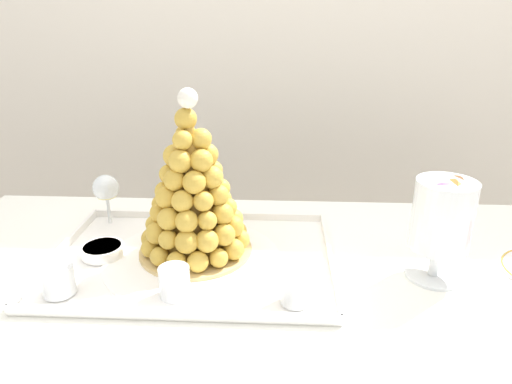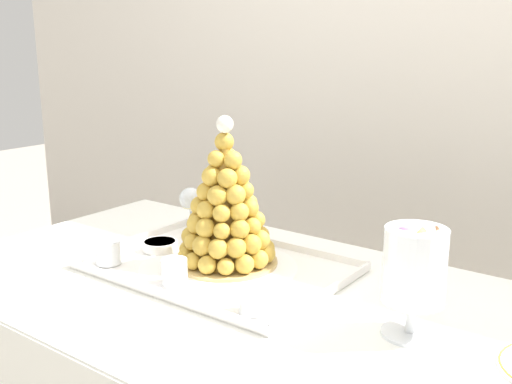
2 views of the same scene
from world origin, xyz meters
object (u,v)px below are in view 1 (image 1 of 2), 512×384
Objects in this scene: serving_tray at (193,259)px; dessert_cup_mid_left at (175,283)px; creme_brulee_ramekin at (103,250)px; dessert_cup_centre at (295,290)px; dessert_cup_left at (58,281)px; macaron_goblet at (442,217)px; wine_glass at (106,190)px; croquembouche at (193,193)px.

serving_tray is 0.15m from dessert_cup_mid_left.
creme_brulee_ramekin reaches higher than serving_tray.
dessert_cup_left is at bearing 179.08° from dessert_cup_centre.
dessert_cup_centre is at bearing -158.33° from macaron_goblet.
dessert_cup_mid_left reaches higher than creme_brulee_ramekin.
wine_glass reaches higher than dessert_cup_mid_left.
dessert_cup_mid_left is at bearing -168.53° from macaron_goblet.
creme_brulee_ramekin is at bearing 159.89° from dessert_cup_centre.
dessert_cup_centre is at bearing -39.88° from croquembouche.
serving_tray is at bearing -94.02° from croquembouche.
macaron_goblet reaches higher than dessert_cup_centre.
croquembouche is 0.31m from dessert_cup_centre.
macaron_goblet reaches higher than serving_tray.
creme_brulee_ramekin is (-0.19, 0.14, -0.01)m from dessert_cup_mid_left.
croquembouche is 2.69× the size of wine_glass.
dessert_cup_centre is 0.63× the size of creme_brulee_ramekin.
serving_tray is 0.32m from wine_glass.
macaron_goblet is at bearing 8.26° from dessert_cup_left.
dessert_cup_left is 0.32m from wine_glass.
croquembouche reaches higher than serving_tray.
dessert_cup_left is at bearing -171.74° from macaron_goblet.
macaron_goblet is at bearing -4.27° from serving_tray.
dessert_cup_centre is 0.33m from macaron_goblet.
serving_tray is at bearing -34.84° from wine_glass.
wine_glass reaches higher than dessert_cup_centre.
serving_tray is at bearing 145.21° from dessert_cup_centre.
dessert_cup_left is 1.08× the size of dessert_cup_centre.
dessert_cup_mid_left is at bearing 0.70° from dessert_cup_left.
creme_brulee_ramekin is (-0.20, 0.00, 0.02)m from serving_tray.
croquembouche is 0.31m from dessert_cup_left.
dessert_cup_left is at bearing -87.08° from wine_glass.
dessert_cup_centre is at bearing -0.92° from dessert_cup_left.
serving_tray is at bearing 32.10° from dessert_cup_left.
macaron_goblet is at bearing -15.56° from wine_glass.
creme_brulee_ramekin is (-0.20, -0.03, -0.13)m from croquembouche.
wine_glass is (-0.05, 0.17, 0.08)m from creme_brulee_ramekin.
macaron_goblet reaches higher than wine_glass.
dessert_cup_mid_left is at bearing 177.50° from dessert_cup_centre.
dessert_cup_centre is at bearing -34.79° from serving_tray.
macaron_goblet is 0.79m from wine_glass.
macaron_goblet is 1.62× the size of wine_glass.
dessert_cup_left reaches higher than creme_brulee_ramekin.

